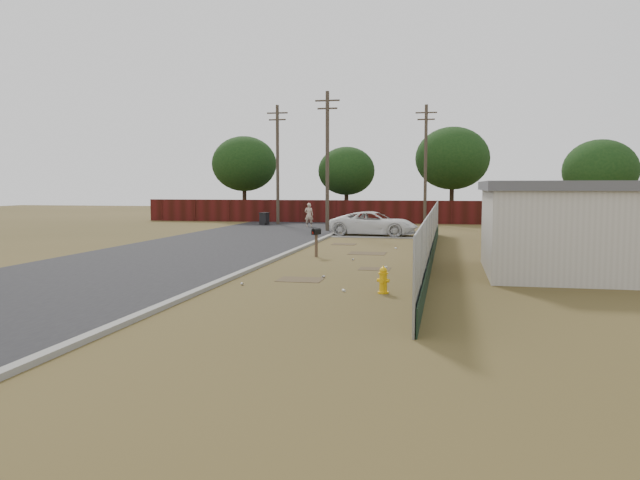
% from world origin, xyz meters
% --- Properties ---
extents(ground, '(120.00, 120.00, 0.00)m').
position_xyz_m(ground, '(0.00, 0.00, 0.00)').
color(ground, brown).
rests_on(ground, ground).
extents(street, '(15.10, 60.00, 0.12)m').
position_xyz_m(street, '(-6.76, 8.05, 0.02)').
color(street, black).
rests_on(street, ground).
extents(chainlink_fence, '(0.10, 27.06, 2.02)m').
position_xyz_m(chainlink_fence, '(3.12, 1.03, 0.80)').
color(chainlink_fence, gray).
rests_on(chainlink_fence, ground).
extents(privacy_fence, '(30.00, 0.12, 1.80)m').
position_xyz_m(privacy_fence, '(-6.00, 25.00, 0.90)').
color(privacy_fence, '#44100E').
rests_on(privacy_fence, ground).
extents(utility_poles, '(12.60, 8.24, 9.00)m').
position_xyz_m(utility_poles, '(-3.67, 20.67, 4.69)').
color(utility_poles, '#463B2F').
rests_on(utility_poles, ground).
extents(houses, '(9.30, 17.24, 3.10)m').
position_xyz_m(houses, '(9.70, 3.13, 1.56)').
color(houses, beige).
rests_on(houses, ground).
extents(horizon_trees, '(33.32, 31.94, 7.78)m').
position_xyz_m(horizon_trees, '(0.84, 23.56, 4.63)').
color(horizon_trees, black).
rests_on(horizon_trees, ground).
extents(fire_hydrant, '(0.37, 0.37, 0.77)m').
position_xyz_m(fire_hydrant, '(2.00, -6.96, 0.36)').
color(fire_hydrant, '#E5AB0C').
rests_on(fire_hydrant, ground).
extents(mailbox, '(0.33, 0.52, 1.20)m').
position_xyz_m(mailbox, '(-1.62, 1.27, 0.95)').
color(mailbox, '#4F3D2D').
rests_on(mailbox, ground).
extents(pickup_truck, '(5.38, 2.96, 1.43)m').
position_xyz_m(pickup_truck, '(-0.56, 12.78, 0.71)').
color(pickup_truck, white).
rests_on(pickup_truck, ground).
extents(pedestrian, '(0.67, 0.47, 1.72)m').
position_xyz_m(pedestrian, '(-6.02, 19.55, 0.86)').
color(pedestrian, tan).
rests_on(pedestrian, ground).
extents(trash_bin, '(0.73, 0.79, 0.94)m').
position_xyz_m(trash_bin, '(-9.83, 21.15, 0.48)').
color(trash_bin, black).
rests_on(trash_bin, ground).
extents(scattered_litter, '(3.91, 12.22, 0.07)m').
position_xyz_m(scattered_litter, '(0.24, -2.34, 0.04)').
color(scattered_litter, silver).
rests_on(scattered_litter, ground).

